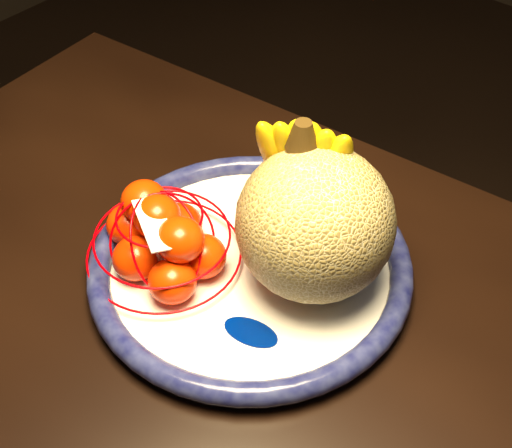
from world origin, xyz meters
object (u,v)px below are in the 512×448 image
Objects in this scene: fruit_bowl at (250,265)px; mandarin_bag at (163,239)px; cantaloupe at (315,224)px; banana_bunch at (307,167)px.

mandarin_bag is (-0.08, -0.05, 0.03)m from fruit_bowl.
fruit_bowl is at bearing -153.78° from cantaloupe.
fruit_bowl is 1.80× the size of banana_bunch.
banana_bunch is at bearing 55.55° from mandarin_bag.
banana_bunch is at bearing 134.55° from cantaloupe.
cantaloupe is 0.82× the size of banana_bunch.
cantaloupe reaches higher than fruit_bowl.
mandarin_bag is (-0.14, -0.08, -0.05)m from cantaloupe.
mandarin_bag is (-0.09, -0.13, -0.06)m from banana_bunch.
cantaloupe reaches higher than mandarin_bag.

